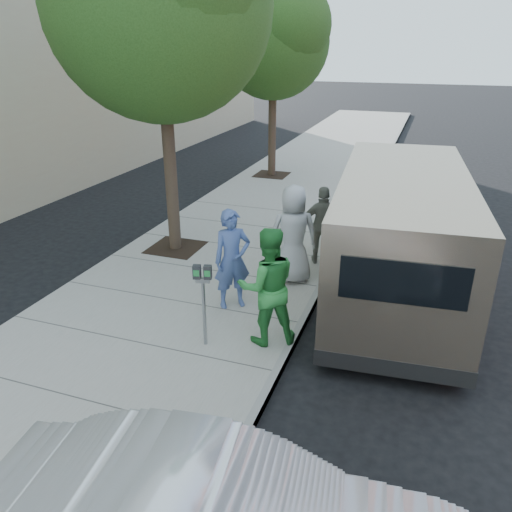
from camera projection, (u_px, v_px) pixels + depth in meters
name	position (u px, v px, depth m)	size (l,w,h in m)	color
ground	(226.00, 316.00, 9.31)	(120.00, 120.00, 0.00)	black
sidewalk	(178.00, 304.00, 9.58)	(5.00, 60.00, 0.15)	gray
curb_face	(301.00, 326.00, 8.84)	(0.12, 60.00, 0.16)	gray
tree_far	(275.00, 36.00, 16.73)	(3.92, 3.80, 6.49)	black
parking_meter	(203.00, 288.00, 7.79)	(0.31, 0.17, 1.41)	gray
van	(399.00, 232.00, 9.65)	(2.75, 6.86, 2.49)	tan
person_officer	(232.00, 259.00, 9.04)	(0.68, 0.45, 1.87)	#485E9A
person_green_shirt	(267.00, 286.00, 7.92)	(0.96, 0.75, 1.98)	#2D893A
person_gray_shirt	(293.00, 235.00, 9.99)	(0.99, 0.64, 2.02)	#B5B4B7
person_striped_polo	(323.00, 226.00, 10.89)	(1.02, 0.43, 1.74)	gray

